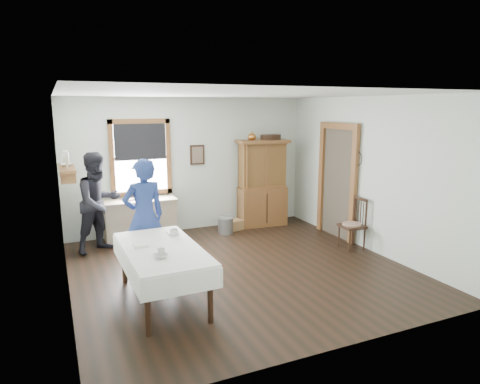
# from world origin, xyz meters

# --- Properties ---
(room) EXTENTS (5.01, 5.01, 2.70)m
(room) POSITION_xyz_m (0.00, 0.00, 1.35)
(room) COLOR black
(room) RESTS_ON ground
(window) EXTENTS (1.18, 0.07, 1.48)m
(window) POSITION_xyz_m (-1.00, 2.46, 1.63)
(window) COLOR white
(window) RESTS_ON room
(doorway) EXTENTS (0.09, 1.14, 2.22)m
(doorway) POSITION_xyz_m (2.46, 0.85, 1.16)
(doorway) COLOR #4B4236
(doorway) RESTS_ON room
(wall_shelf) EXTENTS (0.24, 1.00, 0.44)m
(wall_shelf) POSITION_xyz_m (-2.37, 1.54, 1.57)
(wall_shelf) COLOR brown
(wall_shelf) RESTS_ON room
(framed_picture) EXTENTS (0.30, 0.04, 0.40)m
(framed_picture) POSITION_xyz_m (0.15, 2.46, 1.55)
(framed_picture) COLOR #331E12
(framed_picture) RESTS_ON room
(rug_beater) EXTENTS (0.01, 0.27, 0.27)m
(rug_beater) POSITION_xyz_m (2.45, 0.30, 1.72)
(rug_beater) COLOR black
(rug_beater) RESTS_ON room
(work_counter) EXTENTS (1.37, 0.53, 0.78)m
(work_counter) POSITION_xyz_m (-1.11, 2.19, 0.39)
(work_counter) COLOR tan
(work_counter) RESTS_ON room
(china_hutch) EXTENTS (1.12, 0.60, 1.83)m
(china_hutch) POSITION_xyz_m (1.49, 2.16, 0.92)
(china_hutch) COLOR brown
(china_hutch) RESTS_ON room
(dining_table) EXTENTS (1.00, 1.86, 0.74)m
(dining_table) POSITION_xyz_m (-1.37, -0.62, 0.37)
(dining_table) COLOR white
(dining_table) RESTS_ON room
(spindle_chair) EXTENTS (0.45, 0.45, 0.93)m
(spindle_chair) POSITION_xyz_m (2.24, 0.09, 0.47)
(spindle_chair) COLOR #331E12
(spindle_chair) RESTS_ON room
(pail) EXTENTS (0.40, 0.40, 0.33)m
(pail) POSITION_xyz_m (0.52, 1.87, 0.16)
(pail) COLOR #94989C
(pail) RESTS_ON room
(wicker_basket) EXTENTS (0.40, 0.33, 0.20)m
(wicker_basket) POSITION_xyz_m (0.78, 2.04, 0.10)
(wicker_basket) COLOR #B0834F
(wicker_basket) RESTS_ON room
(woman_blue) EXTENTS (0.65, 0.48, 1.64)m
(woman_blue) POSITION_xyz_m (-1.37, 0.47, 0.82)
(woman_blue) COLOR navy
(woman_blue) RESTS_ON room
(figure_dark) EXTENTS (0.99, 0.92, 1.63)m
(figure_dark) POSITION_xyz_m (-1.89, 1.79, 0.81)
(figure_dark) COLOR black
(figure_dark) RESTS_ON room
(table_cup_a) EXTENTS (0.13, 0.13, 0.10)m
(table_cup_a) POSITION_xyz_m (-1.09, -0.19, 0.79)
(table_cup_a) COLOR silver
(table_cup_a) RESTS_ON dining_table
(table_cup_b) EXTENTS (0.11, 0.11, 0.09)m
(table_cup_b) POSITION_xyz_m (-1.45, -0.92, 0.78)
(table_cup_b) COLOR silver
(table_cup_b) RESTS_ON dining_table
(table_bowl) EXTENTS (0.20, 0.20, 0.05)m
(table_bowl) POSITION_xyz_m (-1.48, -1.00, 0.76)
(table_bowl) COLOR silver
(table_bowl) RESTS_ON dining_table
(counter_book) EXTENTS (0.26, 0.27, 0.02)m
(counter_book) POSITION_xyz_m (-1.37, 2.20, 0.79)
(counter_book) COLOR #715F4B
(counter_book) RESTS_ON work_counter
(counter_bowl) EXTENTS (0.25, 0.25, 0.07)m
(counter_bowl) POSITION_xyz_m (-0.89, 2.21, 0.82)
(counter_bowl) COLOR silver
(counter_bowl) RESTS_ON work_counter
(shelf_bowl) EXTENTS (0.22, 0.22, 0.05)m
(shelf_bowl) POSITION_xyz_m (-2.37, 1.55, 1.60)
(shelf_bowl) COLOR silver
(shelf_bowl) RESTS_ON wall_shelf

